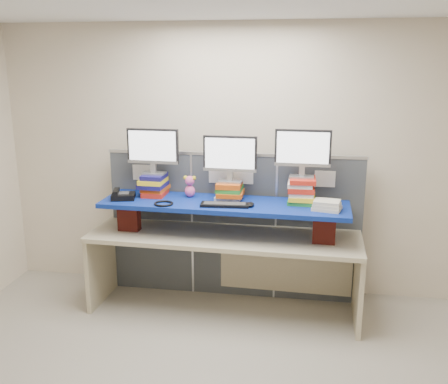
% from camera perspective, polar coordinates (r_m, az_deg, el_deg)
% --- Properties ---
extents(room, '(5.00, 4.00, 2.80)m').
position_cam_1_polar(room, '(3.30, -3.16, -3.07)').
color(room, beige).
rests_on(room, ground).
extents(cubicle_partition, '(2.60, 0.06, 1.53)m').
position_cam_1_polar(cubicle_partition, '(5.16, 1.10, -3.80)').
color(cubicle_partition, '#3D4248').
rests_on(cubicle_partition, ground).
extents(desk, '(2.63, 0.85, 0.79)m').
position_cam_1_polar(desk, '(4.88, 0.00, -6.64)').
color(desk, '#C0B493').
rests_on(desk, ground).
extents(brick_pier_left, '(0.21, 0.12, 0.28)m').
position_cam_1_polar(brick_pier_left, '(4.99, -10.80, -2.76)').
color(brick_pier_left, maroon).
rests_on(brick_pier_left, desk).
extents(brick_pier_right, '(0.21, 0.12, 0.28)m').
position_cam_1_polar(brick_pier_right, '(4.65, 11.37, -4.09)').
color(brick_pier_right, maroon).
rests_on(brick_pier_right, desk).
extents(blue_board, '(2.36, 0.67, 0.04)m').
position_cam_1_polar(blue_board, '(4.73, 0.00, -1.42)').
color(blue_board, navy).
rests_on(blue_board, brick_pier_left).
extents(book_stack_left, '(0.27, 0.32, 0.22)m').
position_cam_1_polar(book_stack_left, '(4.99, -8.00, 0.83)').
color(book_stack_left, red).
rests_on(book_stack_left, blue_board).
extents(book_stack_center, '(0.27, 0.30, 0.17)m').
position_cam_1_polar(book_stack_center, '(4.81, 0.65, 0.17)').
color(book_stack_center, silver).
rests_on(book_stack_center, blue_board).
extents(book_stack_right, '(0.27, 0.31, 0.25)m').
position_cam_1_polar(book_stack_right, '(4.72, 8.84, 0.20)').
color(book_stack_right, '#217C2E').
rests_on(book_stack_right, blue_board).
extents(monitor_left, '(0.51, 0.15, 0.45)m').
position_cam_1_polar(monitor_left, '(4.92, -8.13, 4.94)').
color(monitor_left, '#939397').
rests_on(monitor_left, book_stack_left).
extents(monitor_center, '(0.51, 0.15, 0.45)m').
position_cam_1_polar(monitor_center, '(4.73, 0.69, 4.12)').
color(monitor_center, '#939397').
rests_on(monitor_center, book_stack_center).
extents(monitor_right, '(0.51, 0.15, 0.45)m').
position_cam_1_polar(monitor_right, '(4.65, 8.99, 4.70)').
color(monitor_right, '#939397').
rests_on(monitor_right, book_stack_right).
extents(keyboard, '(0.45, 0.17, 0.03)m').
position_cam_1_polar(keyboard, '(4.59, 0.09, -1.46)').
color(keyboard, black).
rests_on(keyboard, blue_board).
extents(mouse, '(0.10, 0.13, 0.04)m').
position_cam_1_polar(mouse, '(4.59, 3.05, -1.42)').
color(mouse, black).
rests_on(mouse, blue_board).
extents(desk_phone, '(0.26, 0.25, 0.09)m').
position_cam_1_polar(desk_phone, '(4.93, -11.54, -0.39)').
color(desk_phone, black).
rests_on(desk_phone, blue_board).
extents(headset, '(0.23, 0.23, 0.02)m').
position_cam_1_polar(headset, '(4.67, -6.91, -1.32)').
color(headset, black).
rests_on(headset, blue_board).
extents(plush_toy, '(0.13, 0.09, 0.21)m').
position_cam_1_polar(plush_toy, '(4.89, -3.92, 0.67)').
color(plush_toy, '#E45699').
rests_on(plush_toy, blue_board).
extents(binder_stack, '(0.28, 0.24, 0.09)m').
position_cam_1_polar(binder_stack, '(4.56, 11.68, -1.50)').
color(binder_stack, beige).
rests_on(binder_stack, blue_board).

